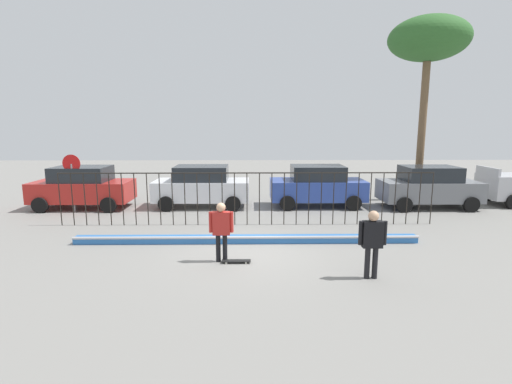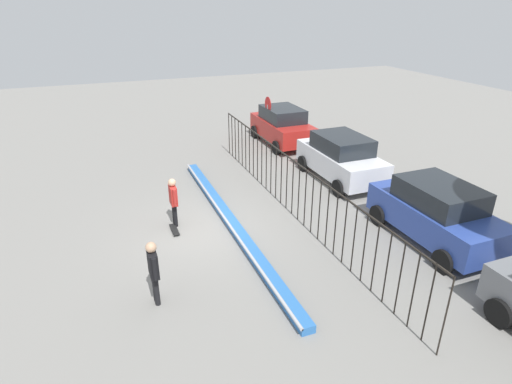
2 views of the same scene
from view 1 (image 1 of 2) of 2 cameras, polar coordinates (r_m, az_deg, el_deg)
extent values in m
plane|color=gray|center=(11.54, -1.48, -8.98)|extent=(60.00, 60.00, 0.00)
cube|color=#2D6BB7|center=(12.44, -1.43, -7.03)|extent=(11.00, 0.36, 0.22)
cylinder|color=#B2B2B7|center=(12.24, -1.44, -6.78)|extent=(11.00, 0.09, 0.09)
cylinder|color=black|center=(16.07, -27.17, -0.98)|extent=(0.04, 0.04, 2.00)
cylinder|color=black|center=(15.87, -25.66, -0.98)|extent=(0.04, 0.04, 2.00)
cylinder|color=black|center=(15.68, -24.11, -0.99)|extent=(0.04, 0.04, 2.00)
cylinder|color=black|center=(15.50, -22.53, -1.00)|extent=(0.04, 0.04, 2.00)
cylinder|color=black|center=(15.33, -20.91, -1.01)|extent=(0.04, 0.04, 2.00)
cylinder|color=black|center=(15.18, -19.25, -1.01)|extent=(0.04, 0.04, 2.00)
cylinder|color=black|center=(15.04, -17.57, -1.02)|extent=(0.04, 0.04, 2.00)
cylinder|color=black|center=(14.91, -15.85, -1.02)|extent=(0.04, 0.04, 2.00)
cylinder|color=black|center=(14.80, -14.10, -1.02)|extent=(0.04, 0.04, 2.00)
cylinder|color=black|center=(14.70, -12.33, -1.03)|extent=(0.04, 0.04, 2.00)
cylinder|color=black|center=(14.61, -10.54, -1.03)|extent=(0.04, 0.04, 2.00)
cylinder|color=black|center=(14.54, -8.73, -1.03)|extent=(0.04, 0.04, 2.00)
cylinder|color=black|center=(14.48, -6.90, -1.03)|extent=(0.04, 0.04, 2.00)
cylinder|color=black|center=(14.44, -5.05, -1.03)|extent=(0.04, 0.04, 2.00)
cylinder|color=black|center=(14.41, -3.20, -1.03)|extent=(0.04, 0.04, 2.00)
cylinder|color=black|center=(14.40, -1.35, -1.02)|extent=(0.04, 0.04, 2.00)
cylinder|color=black|center=(14.40, 0.51, -1.02)|extent=(0.04, 0.04, 2.00)
cylinder|color=black|center=(14.42, 2.36, -1.01)|extent=(0.04, 0.04, 2.00)
cylinder|color=black|center=(14.45, 4.21, -1.00)|extent=(0.04, 0.04, 2.00)
cylinder|color=black|center=(14.50, 6.05, -1.00)|extent=(0.04, 0.04, 2.00)
cylinder|color=black|center=(14.56, 7.87, -0.99)|extent=(0.04, 0.04, 2.00)
cylinder|color=black|center=(14.64, 9.68, -0.98)|extent=(0.04, 0.04, 2.00)
cylinder|color=black|center=(14.73, 11.46, -0.97)|extent=(0.04, 0.04, 2.00)
cylinder|color=black|center=(14.84, 13.22, -0.96)|extent=(0.04, 0.04, 2.00)
cylinder|color=black|center=(14.96, 14.96, -0.94)|extent=(0.04, 0.04, 2.00)
cylinder|color=black|center=(15.09, 16.66, -0.93)|extent=(0.04, 0.04, 2.00)
cylinder|color=black|center=(15.24, 18.34, -0.92)|extent=(0.04, 0.04, 2.00)
cylinder|color=black|center=(15.40, 19.98, -0.90)|extent=(0.04, 0.04, 2.00)
cylinder|color=black|center=(15.57, 21.59, -0.89)|extent=(0.04, 0.04, 2.00)
cylinder|color=black|center=(15.75, 23.16, -0.88)|extent=(0.04, 0.04, 2.00)
cylinder|color=black|center=(15.95, 24.69, -0.86)|extent=(0.04, 0.04, 2.00)
cube|color=black|center=(14.24, -1.36, 2.85)|extent=(14.00, 0.04, 0.04)
cylinder|color=black|center=(10.74, -5.64, -8.31)|extent=(0.13, 0.13, 0.77)
cylinder|color=black|center=(10.73, -4.64, -8.32)|extent=(0.13, 0.13, 0.77)
cube|color=#B22823|center=(10.53, -5.20, -4.66)|extent=(0.47, 0.20, 0.64)
sphere|color=tan|center=(10.43, -5.24, -2.28)|extent=(0.25, 0.25, 0.25)
cylinder|color=#B22823|center=(10.55, -6.76, -4.47)|extent=(0.10, 0.10, 0.57)
cylinder|color=#B22823|center=(10.51, -3.64, -4.48)|extent=(0.10, 0.10, 0.57)
cube|color=black|center=(10.70, -2.96, -10.18)|extent=(0.80, 0.20, 0.02)
cylinder|color=silver|center=(10.78, -1.49, -10.22)|extent=(0.05, 0.03, 0.05)
cylinder|color=silver|center=(10.64, -1.50, -10.50)|extent=(0.05, 0.03, 0.05)
cylinder|color=silver|center=(10.80, -4.40, -10.21)|extent=(0.05, 0.03, 0.05)
cylinder|color=silver|center=(10.66, -4.45, -10.49)|extent=(0.05, 0.03, 0.05)
cylinder|color=black|center=(9.96, 16.22, -10.09)|extent=(0.13, 0.13, 0.80)
cylinder|color=black|center=(10.02, 17.28, -10.03)|extent=(0.13, 0.13, 0.80)
cube|color=black|center=(9.77, 16.97, -6.05)|extent=(0.49, 0.21, 0.66)
sphere|color=tan|center=(9.66, 17.11, -3.42)|extent=(0.26, 0.26, 0.26)
cylinder|color=black|center=(9.67, 15.31, -5.91)|extent=(0.10, 0.10, 0.59)
cylinder|color=black|center=(9.85, 18.62, -5.79)|extent=(0.10, 0.10, 0.59)
cube|color=#B2231E|center=(19.01, -24.34, 0.14)|extent=(4.30, 1.90, 0.90)
cube|color=#1E2328|center=(18.91, -24.51, 2.47)|extent=(2.37, 1.71, 0.66)
cylinder|color=black|center=(19.44, -19.19, -0.67)|extent=(0.68, 0.22, 0.68)
cylinder|color=black|center=(17.68, -21.10, -1.81)|extent=(0.68, 0.22, 0.68)
cylinder|color=black|center=(20.55, -26.95, -0.65)|extent=(0.68, 0.22, 0.68)
cylinder|color=black|center=(18.89, -29.45, -1.71)|extent=(0.68, 0.22, 0.68)
cube|color=silver|center=(17.76, -8.05, 0.30)|extent=(4.30, 1.90, 0.90)
cube|color=#1E2328|center=(17.64, -8.11, 2.80)|extent=(2.37, 1.71, 0.66)
cylinder|color=black|center=(18.65, -3.19, -0.56)|extent=(0.68, 0.22, 0.68)
cylinder|color=black|center=(16.78, -3.46, -1.75)|extent=(0.68, 0.22, 0.68)
cylinder|color=black|center=(18.99, -12.04, -0.57)|extent=(0.68, 0.22, 0.68)
cylinder|color=black|center=(17.17, -13.26, -1.73)|extent=(0.68, 0.22, 0.68)
cube|color=#2D479E|center=(17.93, 9.09, 0.37)|extent=(4.30, 1.90, 0.90)
cube|color=#1E2328|center=(17.82, 9.16, 2.84)|extent=(2.37, 1.71, 0.66)
cylinder|color=black|center=(19.22, 12.87, -0.48)|extent=(0.68, 0.22, 0.68)
cylinder|color=black|center=(17.41, 14.32, -1.61)|extent=(0.68, 0.22, 0.68)
cylinder|color=black|center=(18.75, 4.15, -0.51)|extent=(0.68, 0.22, 0.68)
cylinder|color=black|center=(16.89, 4.70, -1.69)|extent=(0.68, 0.22, 0.68)
cube|color=slate|center=(19.10, 24.28, 0.19)|extent=(4.30, 1.90, 0.90)
cube|color=#1E2328|center=(19.00, 24.45, 2.51)|extent=(2.37, 1.71, 0.66)
cylinder|color=black|center=(20.66, 26.76, -0.59)|extent=(0.68, 0.22, 0.68)
cylinder|color=black|center=(19.03, 29.37, -1.63)|extent=(0.68, 0.22, 0.68)
cylinder|color=black|center=(19.48, 19.12, -0.64)|extent=(0.68, 0.22, 0.68)
cylinder|color=black|center=(17.74, 21.18, -1.77)|extent=(0.68, 0.22, 0.68)
cube|color=#B7B7BC|center=(20.95, 31.26, 2.71)|extent=(0.12, 1.75, 0.36)
cylinder|color=black|center=(22.28, 31.19, -0.26)|extent=(0.68, 0.22, 0.68)
cylinder|color=slate|center=(18.26, -25.55, 0.51)|extent=(0.07, 0.07, 2.10)
cylinder|color=red|center=(18.15, -25.78, 3.85)|extent=(0.76, 0.02, 0.76)
cylinder|color=brown|center=(20.71, 23.43, 8.10)|extent=(0.36, 0.36, 6.71)
ellipsoid|color=#2D6028|center=(21.09, 24.31, 20.07)|extent=(3.74, 3.74, 2.05)
camera|label=2|loc=(14.55, 56.49, 17.79)|focal=29.52mm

